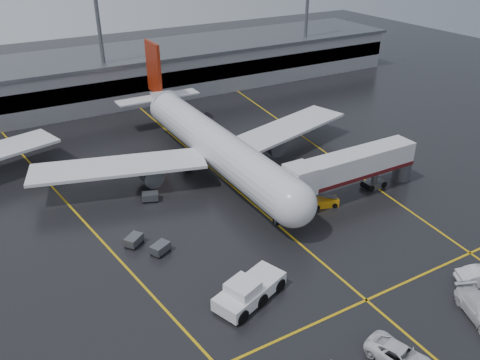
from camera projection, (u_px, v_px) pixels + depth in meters
ground at (246, 198)px, 62.38m from camera, size 220.00×220.00×0.00m
apron_line_centre at (246, 198)px, 62.38m from camera, size 0.25×90.00×0.02m
apron_line_stop at (366, 300)px, 45.52m from camera, size 60.00×0.25×0.02m
apron_line_left at (67, 203)px, 61.20m from camera, size 9.99×69.35×0.02m
apron_line_right at (311, 142)px, 77.99m from camera, size 7.57×69.64×0.02m
terminal at (123, 74)px, 97.10m from camera, size 122.00×19.00×8.60m
light_mast_mid at (99, 29)px, 85.60m from camera, size 3.00×1.20×25.45m
light_mast_right at (307, 9)px, 105.49m from camera, size 3.00×1.20×25.45m
main_airliner at (210, 141)px, 67.85m from camera, size 48.80×45.60×14.10m
jet_bridge at (352, 168)px, 61.20m from camera, size 19.90×3.40×6.05m
pushback_tractor at (248, 291)px, 45.05m from camera, size 7.98×5.34×2.65m
belt_loader at (324, 202)px, 60.38m from camera, size 3.66×2.43×2.14m
service_van_a at (401, 357)px, 38.63m from camera, size 3.98×6.12×1.57m
baggage_cart_a at (160, 248)px, 51.74m from camera, size 2.37×2.08×1.12m
baggage_cart_b at (134, 240)px, 53.03m from camera, size 2.38×2.24×1.12m
baggage_cart_c at (150, 196)px, 61.43m from camera, size 2.33×1.92×1.12m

